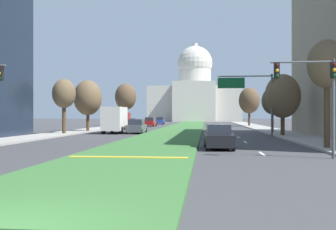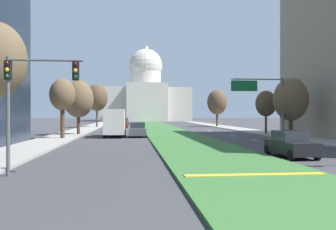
{
  "view_description": "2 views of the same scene",
  "coord_description": "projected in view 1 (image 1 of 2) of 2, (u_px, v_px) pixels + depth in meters",
  "views": [
    {
      "loc": [
        3.9,
        -7.04,
        2.3
      ],
      "look_at": [
        -0.56,
        38.69,
        2.24
      ],
      "focal_mm": 41.87,
      "sensor_mm": 36.0,
      "label": 1
    },
    {
      "loc": [
        -5.15,
        -2.44,
        2.72
      ],
      "look_at": [
        0.2,
        50.75,
        2.49
      ],
      "focal_mm": 38.82,
      "sensor_mm": 36.0,
      "label": 2
    }
  ],
  "objects": [
    {
      "name": "sidewalk_right",
      "position": [
        267.0,
        129.0,
        58.13
      ],
      "size": [
        4.0,
        117.55,
        0.15
      ],
      "primitive_type": "cube",
      "color": "#9E9991",
      "rests_on": "ground_plane"
    },
    {
      "name": "sedan_distant",
      "position": [
        131.0,
        124.0,
        59.42
      ],
      "size": [
        2.14,
        4.64,
        1.71
      ],
      "color": "#4C5156",
      "rests_on": "ground_plane"
    },
    {
      "name": "ground_plane",
      "position": [
        185.0,
        127.0,
        72.39
      ],
      "size": [
        287.36,
        287.36,
        0.0
      ],
      "primitive_type": "plane",
      "color": "#3D3D3F"
    },
    {
      "name": "street_tree_left_far",
      "position": [
        88.0,
        98.0,
        51.84
      ],
      "size": [
        3.72,
        3.72,
        6.85
      ],
      "color": "#4C3823",
      "rests_on": "ground_plane"
    },
    {
      "name": "street_tree_right_far",
      "position": [
        272.0,
        101.0,
        49.04
      ],
      "size": [
        2.69,
        2.69,
        5.69
      ],
      "color": "#4C3823",
      "rests_on": "ground_plane"
    },
    {
      "name": "sedan_very_far",
      "position": [
        160.0,
        121.0,
        91.3
      ],
      "size": [
        2.05,
        4.27,
        1.69
      ],
      "color": "navy",
      "rests_on": "ground_plane"
    },
    {
      "name": "street_tree_right_near",
      "position": [
        327.0,
        66.0,
        25.51
      ],
      "size": [
        2.54,
        2.54,
        7.19
      ],
      "color": "#4C3823",
      "rests_on": "ground_plane"
    },
    {
      "name": "street_tree_right_mid",
      "position": [
        283.0,
        96.0,
        41.15
      ],
      "size": [
        3.7,
        3.7,
        6.56
      ],
      "color": "#4C3823",
      "rests_on": "ground_plane"
    },
    {
      "name": "overhead_guide_sign",
      "position": [
        251.0,
        92.0,
        40.69
      ],
      "size": [
        5.68,
        0.2,
        6.5
      ],
      "color": "#515456",
      "rests_on": "ground_plane"
    },
    {
      "name": "sedan_far_horizon",
      "position": [
        150.0,
        122.0,
        75.7
      ],
      "size": [
        2.03,
        4.28,
        1.77
      ],
      "color": "maroon",
      "rests_on": "ground_plane"
    },
    {
      "name": "traffic_light_near_right",
      "position": [
        317.0,
        86.0,
        20.38
      ],
      "size": [
        3.34,
        0.35,
        5.2
      ],
      "color": "#515456",
      "rests_on": "ground_plane"
    },
    {
      "name": "sedan_lead_stopped",
      "position": [
        218.0,
        137.0,
        26.12
      ],
      "size": [
        1.99,
        4.22,
        1.64
      ],
      "color": "black",
      "rests_on": "ground_plane"
    },
    {
      "name": "grass_median",
      "position": [
        183.0,
        128.0,
        65.89
      ],
      "size": [
        6.68,
        117.55,
        0.14
      ],
      "primitive_type": "cube",
      "color": "#386B33",
      "rests_on": "ground_plane"
    },
    {
      "name": "sidewalk_left",
      "position": [
        97.0,
        129.0,
        60.65
      ],
      "size": [
        4.0,
        117.55,
        0.15
      ],
      "primitive_type": "cube",
      "color": "#9E9991",
      "rests_on": "ground_plane"
    },
    {
      "name": "street_tree_right_distant",
      "position": [
        249.0,
        101.0,
        76.19
      ],
      "size": [
        4.04,
        4.04,
        7.56
      ],
      "color": "#4C3823",
      "rests_on": "ground_plane"
    },
    {
      "name": "box_truck_delivery",
      "position": [
        116.0,
        120.0,
        47.83
      ],
      "size": [
        2.4,
        6.4,
        3.2
      ],
      "color": "maroon",
      "rests_on": "ground_plane"
    },
    {
      "name": "capitol_building",
      "position": [
        195.0,
        95.0,
        136.58
      ],
      "size": [
        31.18,
        24.24,
        27.28
      ],
      "color": "beige",
      "rests_on": "ground_plane"
    },
    {
      "name": "street_tree_left_distant",
      "position": [
        126.0,
        97.0,
        76.46
      ],
      "size": [
        4.15,
        4.15,
        8.38
      ],
      "color": "#4C3823",
      "rests_on": "ground_plane"
    },
    {
      "name": "lane_dashes_right",
      "position": [
        238.0,
        137.0,
        40.58
      ],
      "size": [
        0.16,
        39.99,
        0.01
      ],
      "color": "silver",
      "rests_on": "ground_plane"
    },
    {
      "name": "street_tree_left_mid",
      "position": [
        64.0,
        94.0,
        44.95
      ],
      "size": [
        2.67,
        2.67,
        6.39
      ],
      "color": "#4C3823",
      "rests_on": "ground_plane"
    },
    {
      "name": "sedan_midblock",
      "position": [
        137.0,
        127.0,
        47.34
      ],
      "size": [
        1.94,
        4.47,
        1.72
      ],
      "color": "#4C5156",
      "rests_on": "ground_plane"
    },
    {
      "name": "median_curb_nose",
      "position": [
        128.0,
        157.0,
        19.6
      ],
      "size": [
        6.01,
        0.5,
        0.04
      ],
      "primitive_type": "cube",
      "color": "gold",
      "rests_on": "grass_median"
    }
  ]
}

